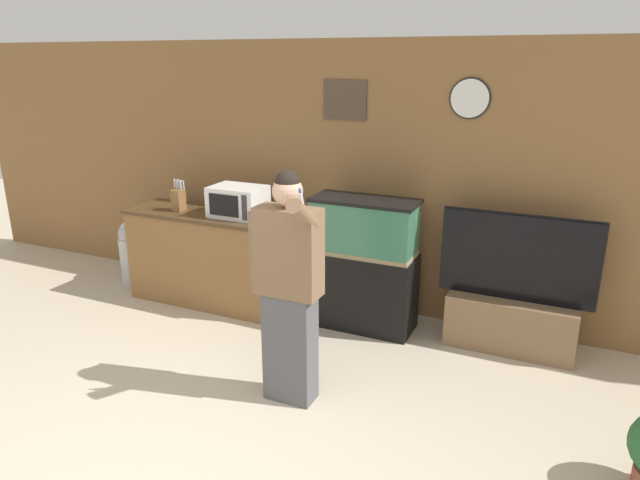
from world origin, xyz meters
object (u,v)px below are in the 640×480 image
microwave (238,201)px  counter_island (210,258)px  tv_on_stand (512,310)px  trash_bin (134,251)px  knife_block (178,199)px  aquarium_on_stand (363,264)px  person_standing (288,286)px

microwave → counter_island: bearing=-177.8°
tv_on_stand → trash_bin: bearing=-178.1°
knife_block → aquarium_on_stand: 1.98m
counter_island → person_standing: size_ratio=1.00×
microwave → aquarium_on_stand: microwave is taller
aquarium_on_stand → person_standing: size_ratio=0.72×
person_standing → counter_island: bearing=141.3°
knife_block → trash_bin: knife_block is taller
knife_block → person_standing: (1.85, -1.19, -0.18)m
tv_on_stand → aquarium_on_stand: bearing=-174.7°
aquarium_on_stand → person_standing: bearing=-93.0°
aquarium_on_stand → counter_island: bearing=-176.1°
counter_island → trash_bin: counter_island is taller
trash_bin → tv_on_stand: bearing=1.9°
knife_block → aquarium_on_stand: bearing=4.9°
knife_block → tv_on_stand: bearing=5.1°
person_standing → trash_bin: bearing=153.1°
aquarium_on_stand → tv_on_stand: (1.32, 0.12, -0.26)m
aquarium_on_stand → trash_bin: bearing=-179.8°
knife_block → trash_bin: size_ratio=0.45×
tv_on_stand → person_standing: (-1.39, -1.47, 0.54)m
counter_island → aquarium_on_stand: size_ratio=1.39×
knife_block → trash_bin: bearing=169.0°
microwave → tv_on_stand: microwave is taller
tv_on_stand → counter_island: bearing=-175.5°
microwave → person_standing: (1.19, -1.26, -0.21)m
aquarium_on_stand → microwave: bearing=-175.7°
counter_island → knife_block: bearing=-169.6°
counter_island → trash_bin: size_ratio=2.38×
counter_island → tv_on_stand: size_ratio=1.33×
microwave → tv_on_stand: 2.70m
counter_island → person_standing: person_standing is taller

